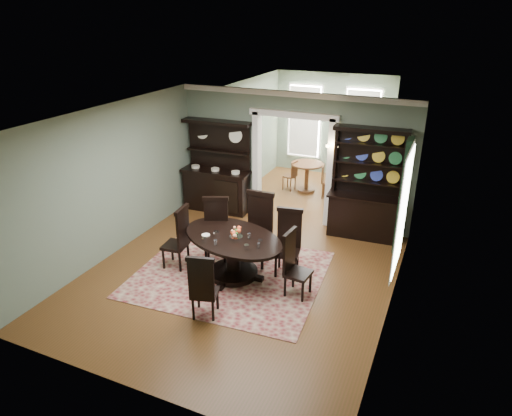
% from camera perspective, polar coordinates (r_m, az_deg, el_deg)
% --- Properties ---
extents(room, '(5.51, 6.01, 3.01)m').
position_cam_1_polar(room, '(7.96, -2.48, 1.08)').
color(room, brown).
rests_on(room, ground).
extents(parlor, '(3.51, 3.50, 3.01)m').
position_cam_1_polar(parlor, '(12.89, 8.44, 9.36)').
color(parlor, brown).
rests_on(parlor, ground).
extents(doorway_trim, '(2.08, 0.25, 2.57)m').
position_cam_1_polar(doorway_trim, '(10.52, 4.65, 6.91)').
color(doorway_trim, white).
rests_on(doorway_trim, floor).
extents(right_window, '(0.15, 1.47, 2.12)m').
position_cam_1_polar(right_window, '(8.08, 17.86, 0.44)').
color(right_window, white).
rests_on(right_window, wall_right).
extents(wall_sconce, '(0.27, 0.21, 0.21)m').
position_cam_1_polar(wall_sconce, '(10.05, 9.56, 7.47)').
color(wall_sconce, '#B48130').
rests_on(wall_sconce, back_wall_right).
extents(rug, '(3.60, 3.17, 0.01)m').
position_cam_1_polar(rug, '(8.77, -3.25, -8.21)').
color(rug, maroon).
rests_on(rug, floor).
extents(dining_table, '(2.43, 2.43, 0.82)m').
position_cam_1_polar(dining_table, '(8.46, -2.90, -5.05)').
color(dining_table, black).
rests_on(dining_table, rug).
extents(centerpiece, '(1.20, 0.77, 0.20)m').
position_cam_1_polar(centerpiece, '(8.24, -2.49, -3.44)').
color(centerpiece, white).
rests_on(centerpiece, dining_table).
extents(chair_far_left, '(0.63, 0.61, 1.32)m').
position_cam_1_polar(chair_far_left, '(8.96, -5.01, -2.53)').
color(chair_far_left, black).
rests_on(chair_far_left, rug).
extents(chair_far_mid, '(0.56, 0.52, 1.44)m').
position_cam_1_polar(chair_far_mid, '(8.87, 0.33, -2.24)').
color(chair_far_mid, black).
rests_on(chair_far_mid, rug).
extents(chair_far_right, '(0.54, 0.52, 1.28)m').
position_cam_1_polar(chair_far_right, '(8.56, 4.08, -3.96)').
color(chair_far_right, black).
rests_on(chair_far_right, rug).
extents(chair_end_left, '(0.49, 0.51, 1.27)m').
position_cam_1_polar(chair_end_left, '(8.79, -9.55, -3.50)').
color(chair_end_left, black).
rests_on(chair_end_left, rug).
extents(chair_end_right, '(0.46, 0.48, 1.20)m').
position_cam_1_polar(chair_end_right, '(7.92, 4.68, -6.72)').
color(chair_end_right, black).
rests_on(chair_end_right, rug).
extents(chair_near, '(0.53, 0.51, 1.17)m').
position_cam_1_polar(chair_near, '(7.34, -6.66, -9.63)').
color(chair_near, black).
rests_on(chair_near, rug).
extents(sideboard, '(1.72, 0.68, 2.23)m').
position_cam_1_polar(sideboard, '(11.28, -4.86, 3.56)').
color(sideboard, black).
rests_on(sideboard, floor).
extents(welsh_dresser, '(1.58, 0.66, 2.42)m').
position_cam_1_polar(welsh_dresser, '(10.12, 13.44, 1.17)').
color(welsh_dresser, black).
rests_on(welsh_dresser, floor).
extents(parlor_table, '(0.87, 0.87, 0.81)m').
position_cam_1_polar(parlor_table, '(12.55, 6.37, 4.36)').
color(parlor_table, brown).
rests_on(parlor_table, parlor_floor).
extents(parlor_chair_left, '(0.38, 0.37, 0.84)m').
position_cam_1_polar(parlor_chair_left, '(12.61, 4.42, 4.18)').
color(parlor_chair_left, brown).
rests_on(parlor_chair_left, parlor_floor).
extents(parlor_chair_right, '(0.39, 0.37, 0.88)m').
position_cam_1_polar(parlor_chair_right, '(12.21, 8.79, 3.41)').
color(parlor_chair_right, brown).
rests_on(parlor_chair_right, parlor_floor).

